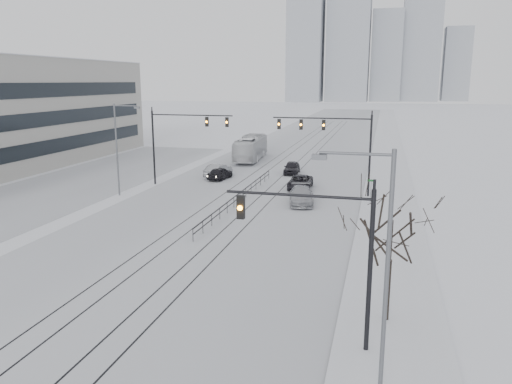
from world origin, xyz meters
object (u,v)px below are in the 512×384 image
object	(u,v)px
sedan_nb_right	(301,196)
sedan_nb_far	(292,168)
traffic_mast_near	(331,246)
bare_tree	(391,231)
sedan_nb_front	(300,182)
sedan_sb_inner	(220,173)
sedan_sb_outer	(218,170)
box_truck	(251,148)

from	to	relation	value
sedan_nb_right	sedan_nb_far	size ratio (longest dim) A/B	1.21
traffic_mast_near	sedan_nb_far	world-z (taller)	traffic_mast_near
bare_tree	sedan_nb_front	bearing A→B (deg)	107.13
traffic_mast_near	sedan_sb_inner	distance (m)	38.11
traffic_mast_near	sedan_sb_inner	bearing A→B (deg)	115.26
sedan_sb_outer	box_truck	world-z (taller)	box_truck
sedan_nb_far	box_truck	distance (m)	11.97
bare_tree	sedan_nb_right	bearing A→B (deg)	109.10
sedan_nb_front	sedan_nb_right	distance (m)	6.52
traffic_mast_near	bare_tree	size ratio (longest dim) A/B	1.15
sedan_nb_right	sedan_sb_inner	bearing A→B (deg)	129.47
sedan_sb_inner	sedan_nb_right	distance (m)	14.39
bare_tree	sedan_sb_outer	xyz separation A→B (m)	(-19.26, 32.64, -3.72)
traffic_mast_near	sedan_nb_far	size ratio (longest dim) A/B	1.60
sedan_sb_inner	box_truck	bearing A→B (deg)	-81.37
traffic_mast_near	sedan_nb_far	bearing A→B (deg)	102.43
sedan_sb_inner	sedan_nb_front	world-z (taller)	sedan_sb_inner
sedan_sb_inner	box_truck	world-z (taller)	box_truck
traffic_mast_near	sedan_nb_right	world-z (taller)	traffic_mast_near
traffic_mast_near	sedan_nb_front	bearing A→B (deg)	101.42
traffic_mast_near	sedan_nb_far	distance (m)	41.00
sedan_sb_inner	sedan_nb_right	bearing A→B (deg)	147.39
traffic_mast_near	sedan_nb_right	xyz separation A→B (m)	(-5.20, 24.98, -3.79)
bare_tree	sedan_nb_front	world-z (taller)	bare_tree
traffic_mast_near	sedan_nb_right	distance (m)	25.80
bare_tree	box_truck	world-z (taller)	bare_tree
bare_tree	sedan_sb_inner	xyz separation A→B (m)	(-18.59, 31.28, -3.78)
box_truck	sedan_sb_inner	bearing A→B (deg)	86.81
bare_tree	sedan_nb_right	world-z (taller)	bare_tree
sedan_nb_front	sedan_nb_right	bearing A→B (deg)	-82.16
sedan_sb_outer	sedan_nb_front	xyz separation A→B (m)	(10.50, -4.25, -0.08)
sedan_sb_inner	sedan_nb_front	size ratio (longest dim) A/B	0.83
sedan_sb_outer	sedan_nb_far	bearing A→B (deg)	-144.27
sedan_sb_outer	box_truck	xyz separation A→B (m)	(0.41, 13.39, 0.92)
sedan_sb_inner	sedan_nb_right	world-z (taller)	sedan_nb_right
sedan_nb_right	box_truck	bearing A→B (deg)	104.77
sedan_nb_far	box_truck	bearing A→B (deg)	125.66
sedan_nb_far	sedan_sb_outer	bearing A→B (deg)	-156.52
sedan_nb_front	traffic_mast_near	bearing A→B (deg)	-80.85
traffic_mast_near	sedan_nb_right	bearing A→B (deg)	101.75
sedan_nb_right	traffic_mast_near	bearing A→B (deg)	-88.51
sedan_nb_right	sedan_nb_far	distance (m)	15.31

